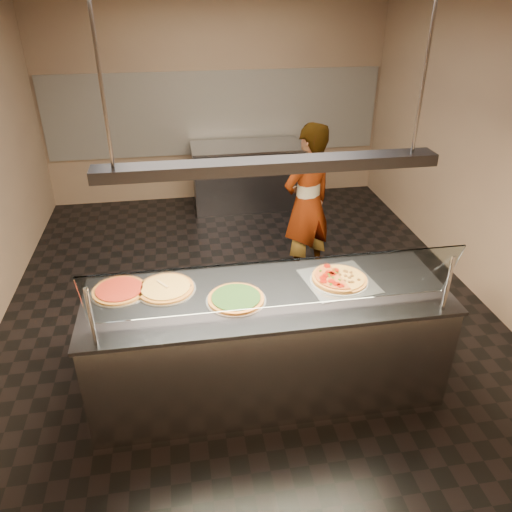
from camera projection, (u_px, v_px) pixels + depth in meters
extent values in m
cube|color=black|center=(246.00, 300.00, 5.40)|extent=(5.00, 6.00, 0.02)
cube|color=#967E60|center=(215.00, 99.00, 7.26)|extent=(5.00, 0.02, 3.00)
cube|color=#967E60|center=(347.00, 399.00, 2.07)|extent=(5.00, 0.02, 3.00)
cube|color=#967E60|center=(490.00, 152.00, 5.02)|extent=(0.02, 6.00, 3.00)
cube|color=silver|center=(215.00, 113.00, 7.33)|extent=(4.90, 0.02, 1.20)
cube|color=#B7B7BC|center=(267.00, 344.00, 4.03)|extent=(2.74, 0.90, 0.90)
cube|color=#3A3A3F|center=(267.00, 296.00, 3.80)|extent=(2.78, 0.94, 0.03)
cylinder|color=#B7B7BC|center=(91.00, 317.00, 3.17)|extent=(0.03, 0.03, 0.44)
cylinder|color=#B7B7BC|center=(448.00, 284.00, 3.51)|extent=(0.03, 0.03, 0.44)
cube|color=white|center=(277.00, 285.00, 3.35)|extent=(2.54, 0.18, 0.47)
cube|color=silver|center=(339.00, 280.00, 3.96)|extent=(0.59, 0.59, 0.01)
cylinder|color=silver|center=(339.00, 280.00, 3.96)|extent=(0.46, 0.46, 0.01)
cylinder|color=#6C0A02|center=(335.00, 269.00, 4.01)|extent=(0.06, 0.06, 0.01)
cylinder|color=#6C0A02|center=(327.00, 265.00, 4.06)|extent=(0.06, 0.06, 0.01)
cylinder|color=#6C0A02|center=(333.00, 272.00, 3.96)|extent=(0.06, 0.06, 0.01)
cylinder|color=#6C0A02|center=(328.00, 272.00, 3.97)|extent=(0.06, 0.06, 0.01)
cylinder|color=#6C0A02|center=(331.00, 274.00, 3.95)|extent=(0.06, 0.06, 0.01)
cylinder|color=#6C0A02|center=(325.00, 275.00, 3.93)|extent=(0.06, 0.06, 0.01)
cylinder|color=#6C0A02|center=(323.00, 277.00, 3.90)|extent=(0.06, 0.06, 0.01)
cylinder|color=#6C0A02|center=(323.00, 281.00, 3.85)|extent=(0.06, 0.06, 0.01)
cylinder|color=#6C0A02|center=(332.00, 281.00, 3.86)|extent=(0.06, 0.06, 0.01)
cylinder|color=#6C0A02|center=(336.00, 283.00, 3.82)|extent=(0.06, 0.06, 0.01)
cylinder|color=#6C0A02|center=(340.00, 285.00, 3.80)|extent=(0.06, 0.06, 0.01)
cube|color=#19590F|center=(334.00, 270.00, 4.00)|extent=(0.02, 0.02, 0.01)
cube|color=#19590F|center=(336.00, 272.00, 3.96)|extent=(0.02, 0.02, 0.01)
cube|color=#19590F|center=(320.00, 270.00, 3.99)|extent=(0.02, 0.02, 0.01)
cube|color=#19590F|center=(328.00, 274.00, 3.94)|extent=(0.02, 0.02, 0.01)
cube|color=#19590F|center=(329.00, 276.00, 3.91)|extent=(0.01, 0.02, 0.01)
cube|color=#19590F|center=(333.00, 277.00, 3.90)|extent=(0.02, 0.02, 0.01)
cube|color=#19590F|center=(331.00, 284.00, 3.81)|extent=(0.02, 0.02, 0.01)
cube|color=#19590F|center=(339.00, 279.00, 3.87)|extent=(0.02, 0.02, 0.01)
sphere|color=#513014|center=(344.00, 280.00, 3.89)|extent=(0.03, 0.03, 0.03)
sphere|color=#513014|center=(349.00, 282.00, 3.88)|extent=(0.03, 0.03, 0.03)
sphere|color=#513014|center=(352.00, 282.00, 3.88)|extent=(0.03, 0.03, 0.03)
sphere|color=#513014|center=(358.00, 279.00, 3.91)|extent=(0.03, 0.03, 0.03)
sphere|color=#513014|center=(349.00, 277.00, 3.93)|extent=(0.03, 0.03, 0.03)
sphere|color=#513014|center=(352.00, 276.00, 3.96)|extent=(0.03, 0.03, 0.03)
sphere|color=#513014|center=(345.00, 276.00, 3.96)|extent=(0.03, 0.03, 0.03)
sphere|color=#513014|center=(351.00, 272.00, 4.00)|extent=(0.03, 0.03, 0.03)
sphere|color=#513014|center=(346.00, 271.00, 4.02)|extent=(0.03, 0.03, 0.03)
sphere|color=#513014|center=(344.00, 271.00, 4.03)|extent=(0.03, 0.03, 0.03)
sphere|color=#513014|center=(340.00, 274.00, 3.98)|extent=(0.03, 0.03, 0.03)
cylinder|color=silver|center=(236.00, 300.00, 3.72)|extent=(0.45, 0.45, 0.01)
cylinder|color=#9B581F|center=(236.00, 298.00, 3.72)|extent=(0.42, 0.42, 0.02)
cylinder|color=black|center=(236.00, 297.00, 3.71)|extent=(0.37, 0.37, 0.01)
cylinder|color=silver|center=(166.00, 289.00, 3.85)|extent=(0.46, 0.46, 0.01)
cylinder|color=#9B581F|center=(166.00, 288.00, 3.85)|extent=(0.43, 0.43, 0.02)
cylinder|color=gold|center=(166.00, 286.00, 3.84)|extent=(0.38, 0.38, 0.01)
cylinder|color=silver|center=(120.00, 291.00, 3.83)|extent=(0.44, 0.44, 0.01)
cylinder|color=#9B581F|center=(119.00, 290.00, 3.82)|extent=(0.41, 0.41, 0.02)
cylinder|color=maroon|center=(119.00, 288.00, 3.82)|extent=(0.35, 0.35, 0.01)
cube|color=#B7B7BC|center=(180.00, 285.00, 3.85)|extent=(0.17, 0.16, 0.00)
cylinder|color=tan|center=(163.00, 284.00, 3.86)|extent=(0.10, 0.13, 0.02)
cube|color=#3A3A3F|center=(247.00, 177.00, 7.43)|extent=(1.57, 0.70, 0.90)
cube|color=#B7B7BC|center=(247.00, 146.00, 7.21)|extent=(1.61, 0.74, 0.03)
imported|color=#2C2930|center=(307.00, 204.00, 5.43)|extent=(0.77, 0.68, 1.77)
cube|color=#3A3A3F|center=(269.00, 165.00, 3.30)|extent=(2.30, 0.18, 0.08)
cylinder|color=#B7B7BC|center=(101.00, 84.00, 2.89)|extent=(0.02, 0.02, 1.01)
cylinder|color=#B7B7BC|center=(425.00, 75.00, 3.17)|extent=(0.02, 0.02, 1.01)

